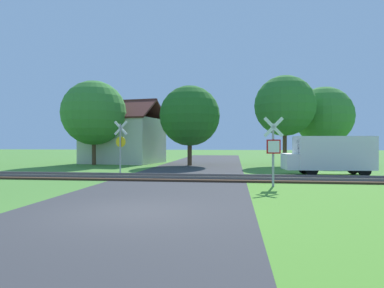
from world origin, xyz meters
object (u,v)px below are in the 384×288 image
Objects in this scene: stop_sign_near at (273,148)px; tree_right at (285,106)px; tree_left at (94,113)px; tree_far at (324,116)px; crossing_sign_far at (120,143)px; house at (124,139)px; mail_truck at (330,154)px; tree_center at (190,116)px.

tree_right is (2.45, 13.92, 3.23)m from stop_sign_near.
tree_left is 20.03m from tree_far.
crossing_sign_far is 0.42× the size of house.
mail_truck is at bearing 11.63° from crossing_sign_far.
tree_left is 1.41× the size of mail_truck.
mail_truck is (-2.42, -11.11, -3.01)m from tree_far.
stop_sign_near is 0.93× the size of crossing_sign_far.
house is at bearing 53.44° from mail_truck.
tree_left is (-15.82, -1.34, -0.53)m from tree_right.
stop_sign_near is 0.45× the size of tree_center.
stop_sign_near is at bearing -43.25° from tree_left.
tree_far is (19.60, 4.13, -0.12)m from tree_left.
house is at bearing -177.05° from tree_far.
stop_sign_near is at bearing -21.83° from crossing_sign_far.
house is (-3.42, 10.84, 0.32)m from crossing_sign_far.
crossing_sign_far is 0.47× the size of tree_far.
mail_truck is (12.25, 0.67, -0.63)m from crossing_sign_far.
house is (-11.86, 15.78, 0.52)m from stop_sign_near.
mail_truck is (9.12, -7.40, -2.84)m from tree_center.
tree_left is (-1.52, -3.20, 2.18)m from house.
tree_center reaches higher than stop_sign_near.
tree_right is 1.05× the size of tree_left.
tree_right is at bearing 4.84° from tree_left.
crossing_sign_far is 12.28m from mail_truck.
tree_right is 1.13× the size of tree_center.
tree_left is 1.08× the size of tree_center.
crossing_sign_far is 11.37m from house.
mail_truck is (17.18, -6.98, -3.13)m from tree_left.
tree_left reaches higher than mail_truck.
house is 1.15× the size of tree_center.
house is at bearing 172.60° from tree_right.
tree_right reaches higher than tree_left.
tree_right is 4.74m from tree_far.
tree_left is at bearing -175.16° from tree_right.
tree_far is (6.22, 16.71, 2.58)m from stop_sign_near.
tree_left reaches higher than crossing_sign_far.
mail_truck is at bearing -23.25° from house.
stop_sign_near is at bearing -110.41° from tree_far.
tree_far is 1.04× the size of tree_center.
crossing_sign_far is at bearing -57.14° from tree_left.
tree_far is 11.76m from mail_truck.
tree_right is at bearing 5.72° from mail_truck.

